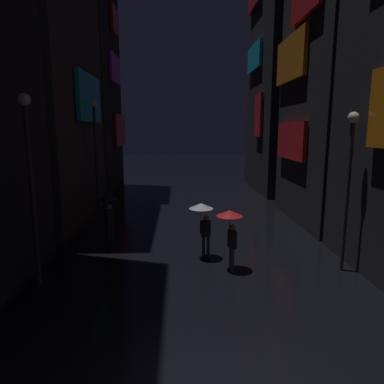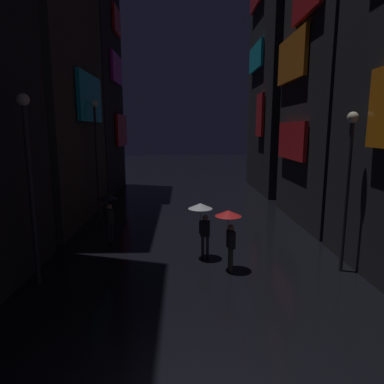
% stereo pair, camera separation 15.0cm
% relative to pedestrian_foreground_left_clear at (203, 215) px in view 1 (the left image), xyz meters
% --- Properties ---
extents(building_left_mid, '(4.25, 8.73, 19.00)m').
position_rel_pedestrian_foreground_left_clear_xyz_m(building_left_mid, '(-7.77, 6.09, 7.83)').
color(building_left_mid, '#33302D').
rests_on(building_left_mid, ground).
extents(building_left_far, '(4.25, 7.26, 21.45)m').
position_rel_pedestrian_foreground_left_clear_xyz_m(building_left_far, '(-7.76, 14.34, 9.06)').
color(building_left_far, black).
rests_on(building_left_far, ground).
extents(building_right_mid, '(4.25, 7.00, 18.18)m').
position_rel_pedestrian_foreground_left_clear_xyz_m(building_right_mid, '(7.20, 5.23, 7.43)').
color(building_right_mid, '#232328').
rests_on(building_right_mid, ground).
extents(building_right_far, '(4.25, 8.44, 19.94)m').
position_rel_pedestrian_foreground_left_clear_xyz_m(building_right_far, '(7.21, 14.94, 8.31)').
color(building_right_far, black).
rests_on(building_right_far, ground).
extents(pedestrian_foreground_left_clear, '(0.90, 0.90, 2.12)m').
position_rel_pedestrian_foreground_left_clear_xyz_m(pedestrian_foreground_left_clear, '(0.00, 0.00, 0.00)').
color(pedestrian_foreground_left_clear, '#2D2D38').
rests_on(pedestrian_foreground_left_clear, ground).
extents(pedestrian_midstreet_left_black, '(0.90, 0.90, 2.12)m').
position_rel_pedestrian_foreground_left_clear_xyz_m(pedestrian_midstreet_left_black, '(-3.90, 1.89, 0.00)').
color(pedestrian_midstreet_left_black, '#2D2D38').
rests_on(pedestrian_midstreet_left_black, ground).
extents(pedestrian_far_right_red, '(0.90, 0.90, 2.12)m').
position_rel_pedestrian_foreground_left_clear_xyz_m(pedestrian_far_right_red, '(0.85, -1.21, 0.00)').
color(pedestrian_far_right_red, '#38332D').
rests_on(pedestrian_far_right_red, ground).
extents(streetlamp_left_far, '(0.36, 0.36, 6.32)m').
position_rel_pedestrian_foreground_left_clear_xyz_m(streetlamp_left_far, '(-5.28, 6.06, 2.21)').
color(streetlamp_left_far, '#2D2D33').
rests_on(streetlamp_left_far, ground).
extents(streetlamp_right_near, '(0.36, 0.36, 5.37)m').
position_rel_pedestrian_foreground_left_clear_xyz_m(streetlamp_right_near, '(4.72, -1.36, 1.70)').
color(streetlamp_right_near, '#2D2D33').
rests_on(streetlamp_right_near, ground).
extents(streetlamp_left_near, '(0.36, 0.36, 5.83)m').
position_rel_pedestrian_foreground_left_clear_xyz_m(streetlamp_left_near, '(-5.28, -2.10, 1.95)').
color(streetlamp_left_near, '#2D2D33').
rests_on(streetlamp_left_near, ground).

